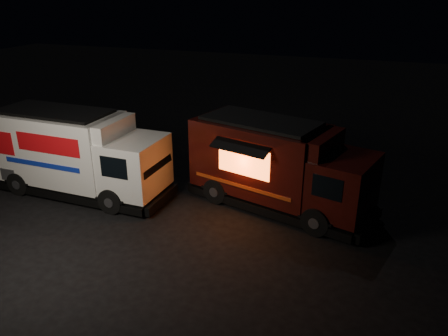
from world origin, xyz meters
TOP-DOWN VIEW (x-y plane):
  - ground at (0.00, 0.00)m, footprint 80.00×80.00m
  - white_truck at (-3.77, 1.35)m, footprint 7.22×2.62m
  - red_truck at (3.77, 2.76)m, footprint 7.27×4.26m

SIDE VIEW (x-z plane):
  - ground at x=0.00m, z-range 0.00..0.00m
  - red_truck at x=3.77m, z-range 0.00..3.18m
  - white_truck at x=-3.77m, z-range 0.00..3.25m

